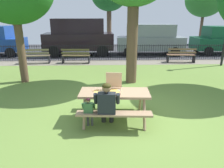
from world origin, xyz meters
The scene contains 15 objects.
ground centered at (0.00, 1.79, -0.01)m, with size 28.00×11.58×0.02m, color olive.
cobblestone_walkway centered at (0.00, 6.88, 0.00)m, with size 28.00×1.40×0.01m, color gray.
street_asphalt centered at (0.00, 11.38, -0.01)m, with size 28.00×7.61×0.01m, color #38383D.
picnic_table_foreground centered at (-0.40, -0.21, 0.60)m, with size 1.88×1.58×0.79m.
pizza_box_open centered at (-0.43, -0.17, 0.86)m, with size 0.48×0.52×0.47m.
pizza_slice_on_table centered at (-0.85, -0.17, 0.78)m, with size 0.27×0.29×0.02m.
adult_at_table centered at (-0.60, -0.70, 0.66)m, with size 0.62×0.61×1.19m.
child_at_table centered at (-1.04, -0.71, 0.51)m, with size 0.32×0.31×0.83m.
iron_fence_streetside centered at (0.00, 7.58, 0.49)m, with size 20.36×0.03×0.96m.
park_bench_left centered at (-4.63, 6.74, 0.42)m, with size 1.63×0.61×0.85m.
park_bench_center centered at (-2.32, 6.74, 0.42)m, with size 1.62×0.54×0.85m.
park_bench_right centered at (3.85, 6.74, 0.42)m, with size 1.63×0.59×0.85m.
parked_car_left centered at (-2.42, 9.52, 1.31)m, with size 4.77×2.21×2.46m.
parked_car_center centered at (2.55, 9.52, 1.10)m, with size 4.66×2.08×2.08m.
parked_car_right centered at (7.87, 9.52, 1.01)m, with size 4.41×1.94×1.94m.
Camera 1 is at (-0.64, -5.26, 2.65)m, focal length 33.44 mm.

